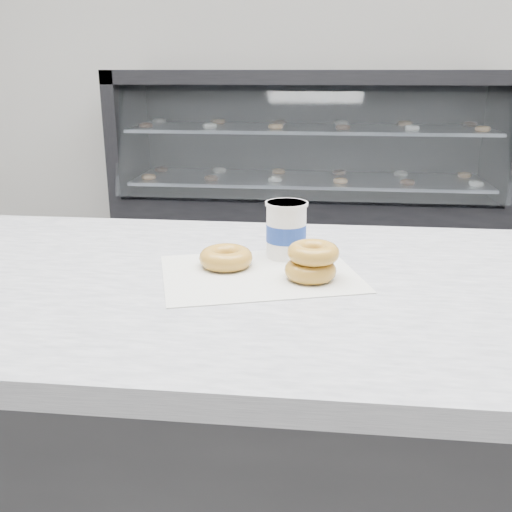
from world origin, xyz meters
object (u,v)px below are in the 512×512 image
Objects in this scene: counter at (272,489)px; display_case at (308,193)px; donut_single at (226,258)px; coffee_cup at (286,229)px; donut_stack at (312,261)px.

counter is 2.72m from display_case.
donut_single is 0.90× the size of coffee_cup.
display_case is 2.64m from coffee_cup.
donut_stack is 0.95× the size of coffee_cup.
display_case reaches higher than donut_stack.
coffee_cup is (0.11, 0.07, 0.04)m from donut_single.
coffee_cup is at bearing -89.74° from display_case.
donut_single is (-0.09, 0.05, 0.47)m from counter.
donut_stack reaches higher than counter.
donut_single is 0.13m from coffee_cup.
donut_single is at bearing -92.01° from display_case.
counter is at bearing -27.59° from donut_single.
coffee_cup reaches higher than donut_single.
coffee_cup is at bearing 34.53° from donut_single.
donut_single is (-0.09, -2.67, 0.43)m from display_case.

